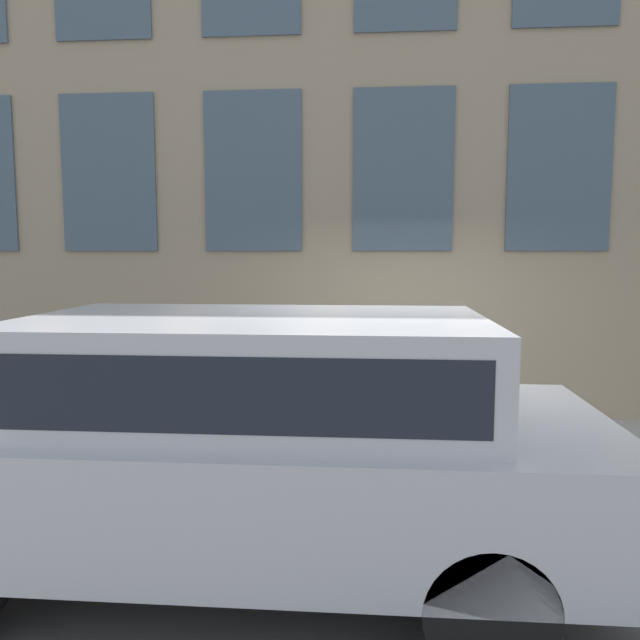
% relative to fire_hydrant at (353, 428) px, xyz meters
% --- Properties ---
extents(ground_plane, '(80.00, 80.00, 0.00)m').
position_rel_fire_hydrant_xyz_m(ground_plane, '(-0.41, -0.51, -0.49)').
color(ground_plane, '#514F4C').
extents(sidewalk, '(2.28, 60.00, 0.13)m').
position_rel_fire_hydrant_xyz_m(sidewalk, '(0.74, -0.51, -0.43)').
color(sidewalk, '#9E9B93').
rests_on(sidewalk, ground_plane).
extents(building_facade, '(0.33, 40.00, 8.79)m').
position_rel_fire_hydrant_xyz_m(building_facade, '(2.02, -0.51, 3.91)').
color(building_facade, tan).
rests_on(building_facade, ground_plane).
extents(fire_hydrant, '(0.31, 0.43, 0.71)m').
position_rel_fire_hydrant_xyz_m(fire_hydrant, '(0.00, 0.00, 0.00)').
color(fire_hydrant, red).
rests_on(fire_hydrant, sidewalk).
extents(person, '(0.28, 0.18, 1.14)m').
position_rel_fire_hydrant_xyz_m(person, '(0.26, 0.62, 0.32)').
color(person, '#232328').
rests_on(person, sidewalk).
extents(parked_truck_silver_near, '(1.99, 4.63, 1.69)m').
position_rel_fire_hydrant_xyz_m(parked_truck_silver_near, '(-1.70, 0.64, 0.47)').
color(parked_truck_silver_near, black).
rests_on(parked_truck_silver_near, ground_plane).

